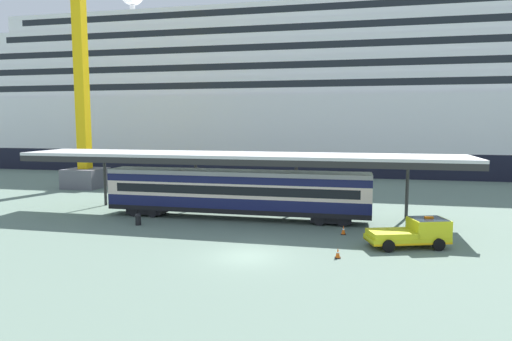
{
  "coord_description": "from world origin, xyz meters",
  "views": [
    {
      "loc": [
        6.2,
        -25.66,
        8.16
      ],
      "look_at": [
        -1.04,
        7.14,
        4.5
      ],
      "focal_mm": 31.12,
      "sensor_mm": 36.0,
      "label": 1
    }
  ],
  "objects_px": {
    "traffic_cone_near": "(343,230)",
    "cruise_ship": "(389,99)",
    "train_carriage": "(236,192)",
    "dockside_crane": "(86,29)",
    "traffic_cone_mid": "(338,253)",
    "service_truck": "(415,232)",
    "quay_bollard": "(138,219)"
  },
  "relations": [
    {
      "from": "service_truck",
      "to": "quay_bollard",
      "type": "bearing_deg",
      "value": 174.97
    },
    {
      "from": "train_carriage",
      "to": "dockside_crane",
      "type": "height_order",
      "value": "dockside_crane"
    },
    {
      "from": "traffic_cone_near",
      "to": "cruise_ship",
      "type": "bearing_deg",
      "value": 82.5
    },
    {
      "from": "service_truck",
      "to": "traffic_cone_near",
      "type": "relative_size",
      "value": 8.09
    },
    {
      "from": "service_truck",
      "to": "train_carriage",
      "type": "bearing_deg",
      "value": 156.97
    },
    {
      "from": "cruise_ship",
      "to": "traffic_cone_mid",
      "type": "bearing_deg",
      "value": -96.91
    },
    {
      "from": "cruise_ship",
      "to": "train_carriage",
      "type": "distance_m",
      "value": 48.52
    },
    {
      "from": "train_carriage",
      "to": "dockside_crane",
      "type": "distance_m",
      "value": 30.97
    },
    {
      "from": "train_carriage",
      "to": "traffic_cone_mid",
      "type": "bearing_deg",
      "value": -46.59
    },
    {
      "from": "service_truck",
      "to": "traffic_cone_mid",
      "type": "height_order",
      "value": "service_truck"
    },
    {
      "from": "service_truck",
      "to": "traffic_cone_near",
      "type": "xyz_separation_m",
      "value": [
        -4.63,
        2.28,
        -0.65
      ]
    },
    {
      "from": "cruise_ship",
      "to": "quay_bollard",
      "type": "height_order",
      "value": "cruise_ship"
    },
    {
      "from": "dockside_crane",
      "to": "train_carriage",
      "type": "bearing_deg",
      "value": -31.06
    },
    {
      "from": "service_truck",
      "to": "traffic_cone_mid",
      "type": "relative_size",
      "value": 8.9
    },
    {
      "from": "cruise_ship",
      "to": "dockside_crane",
      "type": "xyz_separation_m",
      "value": [
        -37.62,
        -31.55,
        7.09
      ]
    },
    {
      "from": "train_carriage",
      "to": "dockside_crane",
      "type": "relative_size",
      "value": 0.37
    },
    {
      "from": "cruise_ship",
      "to": "traffic_cone_mid",
      "type": "height_order",
      "value": "cruise_ship"
    },
    {
      "from": "traffic_cone_near",
      "to": "service_truck",
      "type": "bearing_deg",
      "value": -26.25
    },
    {
      "from": "train_carriage",
      "to": "quay_bollard",
      "type": "relative_size",
      "value": 23.24
    },
    {
      "from": "traffic_cone_mid",
      "to": "dockside_crane",
      "type": "height_order",
      "value": "dockside_crane"
    },
    {
      "from": "train_carriage",
      "to": "traffic_cone_near",
      "type": "distance_m",
      "value": 9.93
    },
    {
      "from": "cruise_ship",
      "to": "dockside_crane",
      "type": "bearing_deg",
      "value": -140.02
    },
    {
      "from": "train_carriage",
      "to": "service_truck",
      "type": "bearing_deg",
      "value": -23.03
    },
    {
      "from": "traffic_cone_mid",
      "to": "dockside_crane",
      "type": "relative_size",
      "value": 0.01
    },
    {
      "from": "traffic_cone_mid",
      "to": "dockside_crane",
      "type": "bearing_deg",
      "value": 143.79
    },
    {
      "from": "traffic_cone_mid",
      "to": "quay_bollard",
      "type": "relative_size",
      "value": 0.65
    },
    {
      "from": "traffic_cone_near",
      "to": "traffic_cone_mid",
      "type": "xyz_separation_m",
      "value": [
        -0.2,
        -5.84,
        -0.03
      ]
    },
    {
      "from": "traffic_cone_mid",
      "to": "quay_bollard",
      "type": "height_order",
      "value": "quay_bollard"
    },
    {
      "from": "traffic_cone_mid",
      "to": "train_carriage",
      "type": "bearing_deg",
      "value": 133.41
    },
    {
      "from": "train_carriage",
      "to": "quay_bollard",
      "type": "height_order",
      "value": "train_carriage"
    },
    {
      "from": "cruise_ship",
      "to": "traffic_cone_near",
      "type": "xyz_separation_m",
      "value": [
        -6.38,
        -48.45,
        -11.89
      ]
    },
    {
      "from": "service_truck",
      "to": "dockside_crane",
      "type": "xyz_separation_m",
      "value": [
        -35.87,
        19.18,
        18.33
      ]
    }
  ]
}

